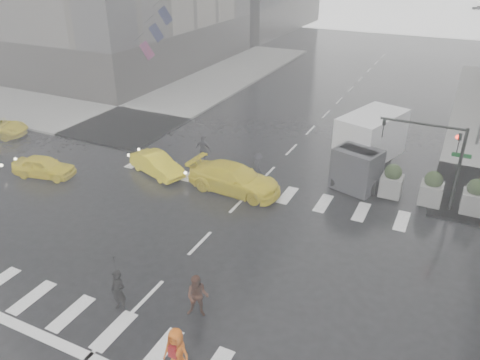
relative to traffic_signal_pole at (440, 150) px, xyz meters
The scene contains 17 objects.
ground 12.47m from the traffic_signal_pole, 138.36° to the right, with size 120.00×120.00×0.00m, color black.
sidewalk_nw 30.21m from the traffic_signal_pole, 161.58° to the left, with size 35.00×35.00×0.15m, color slate.
road_markings 12.47m from the traffic_signal_pole, 138.36° to the right, with size 18.00×48.00×0.01m, color silver, non-canonical shape.
traffic_signal_pole is the anchor object (origin of this frame).
planter_west 3.01m from the traffic_signal_pole, behind, with size 1.10×1.10×1.80m.
planter_mid 2.24m from the traffic_signal_pole, 91.76° to the left, with size 1.10×1.10×1.80m.
planter_east 3.00m from the traffic_signal_pole, ahead, with size 1.10×1.10×1.80m.
flag_cluster 26.38m from the traffic_signal_pole, 156.46° to the left, with size 2.87×3.06×4.69m.
pedestrian_black 16.19m from the traffic_signal_pole, 126.07° to the right, with size 1.04×1.05×2.43m.
pedestrian_brown 13.96m from the traffic_signal_pole, 119.28° to the right, with size 0.84×0.66×1.74m, color #412217.
pedestrian_orange 15.92m from the traffic_signal_pole, 112.20° to the right, with size 0.90×0.59×1.84m.
pedestrian_far_a 13.42m from the traffic_signal_pole, behind, with size 1.05×0.64×1.79m, color black.
pedestrian_far_b 9.69m from the traffic_signal_pole, behind, with size 0.97×0.53×1.50m, color black.
taxi_front 21.64m from the traffic_signal_pole, 163.76° to the right, with size 1.46×3.63×1.24m, color yellow.
taxi_mid 15.39m from the traffic_signal_pole, 169.04° to the right, with size 1.32×3.80×1.25m, color yellow.
taxi_rear 10.52m from the traffic_signal_pole, 164.06° to the right, with size 2.13×4.62×1.52m, color yellow.
box_truck 4.88m from the traffic_signal_pole, 146.98° to the left, with size 2.40×6.40×3.40m.
Camera 1 is at (9.37, -15.12, 12.24)m, focal length 35.00 mm.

